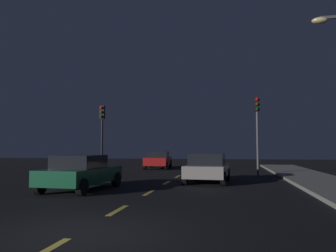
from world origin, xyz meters
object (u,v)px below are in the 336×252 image
at_px(traffic_signal_left, 102,126).
at_px(car_oncoming_far, 158,160).
at_px(traffic_signal_right, 257,120).
at_px(car_stopped_ahead, 208,168).
at_px(car_adjacent_lane, 81,172).

relative_size(traffic_signal_left, car_oncoming_far, 1.08).
relative_size(traffic_signal_right, car_stopped_ahead, 1.23).
height_order(car_adjacent_lane, car_oncoming_far, car_adjacent_lane).
distance_m(traffic_signal_right, car_stopped_ahead, 5.95).
bearing_deg(traffic_signal_right, car_stopped_ahead, -121.93).
xyz_separation_m(car_stopped_ahead, car_adjacent_lane, (-4.93, -3.92, -0.01)).
bearing_deg(car_adjacent_lane, traffic_signal_left, 105.63).
distance_m(car_stopped_ahead, car_adjacent_lane, 6.29).
relative_size(car_stopped_ahead, car_oncoming_far, 0.94).
relative_size(car_stopped_ahead, car_adjacent_lane, 0.90).
height_order(car_stopped_ahead, car_adjacent_lane, car_stopped_ahead).
bearing_deg(car_oncoming_far, traffic_signal_left, -111.30).
bearing_deg(car_oncoming_far, car_adjacent_lane, -90.62).
height_order(traffic_signal_left, car_oncoming_far, traffic_signal_left).
bearing_deg(car_adjacent_lane, traffic_signal_right, 47.45).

